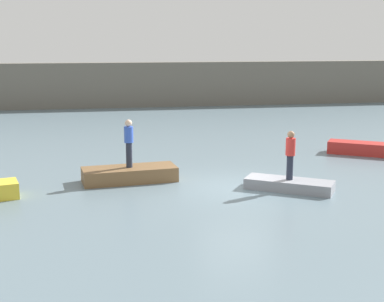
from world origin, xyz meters
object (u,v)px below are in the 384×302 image
rowboat_red (370,149)px  person_red_shirt (290,153)px  person_blue_shirt (129,141)px  rowboat_brown (130,174)px  rowboat_grey (289,185)px

rowboat_red → person_red_shirt: person_red_shirt is taller
rowboat_red → person_blue_shirt: 11.01m
person_blue_shirt → person_red_shirt: size_ratio=1.04×
person_blue_shirt → rowboat_brown: bearing=180.0°
rowboat_grey → rowboat_brown: bearing=-169.3°
rowboat_red → rowboat_brown: bearing=-132.9°
rowboat_brown → person_blue_shirt: bearing=-6.6°
rowboat_brown → person_red_shirt: 5.69m
rowboat_grey → rowboat_red: rowboat_red is taller
rowboat_brown → person_red_shirt: size_ratio=2.00×
rowboat_brown → person_blue_shirt: size_ratio=1.93×
rowboat_grey → rowboat_red: 7.26m
rowboat_grey → rowboat_red: size_ratio=0.83×
rowboat_grey → person_red_shirt: bearing=-147.3°
rowboat_grey → rowboat_red: bearing=74.6°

